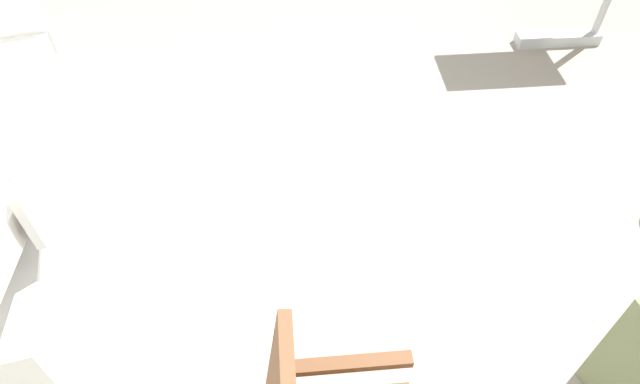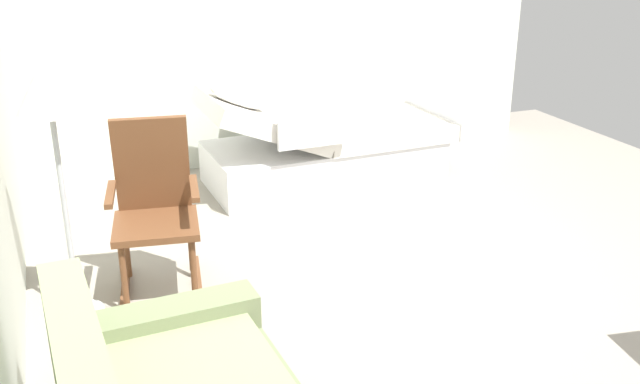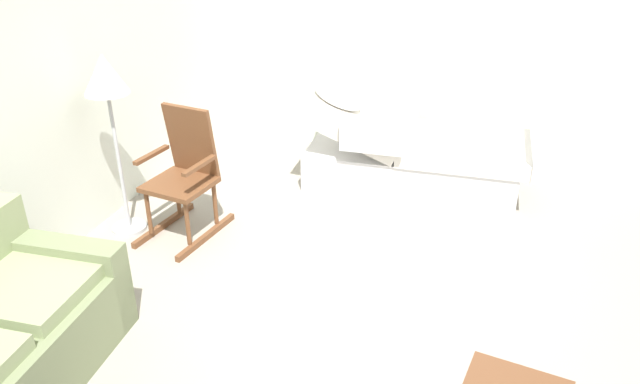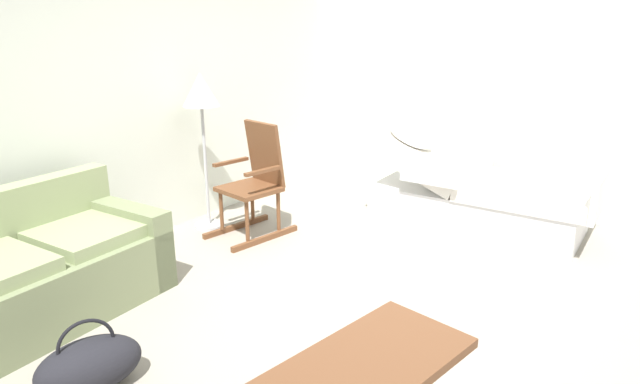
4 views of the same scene
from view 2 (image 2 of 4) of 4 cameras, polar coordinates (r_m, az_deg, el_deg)
The scene contains 5 objects.
ground_plane at distance 4.50m, azimuth 8.53°, elevation -6.99°, with size 6.51×6.51×0.00m, color gray.
side_wall at distance 6.45m, azimuth -2.67°, elevation 14.41°, with size 0.10×4.85×2.70m, color silver.
hospital_bed at distance 5.99m, azimuth 0.31°, elevation 3.59°, with size 1.07×2.14×0.96m.
rocking_chair at distance 4.24m, azimuth -13.08°, elevation -1.57°, with size 0.82×0.58×1.05m.
floor_lamp at distance 3.85m, azimuth -20.83°, elevation 6.64°, with size 0.34×0.34×1.48m.
Camera 2 is at (-3.42, 2.03, 2.10)m, focal length 39.89 mm.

